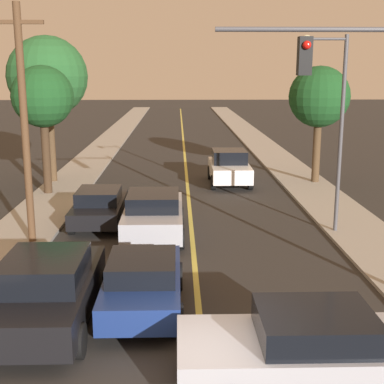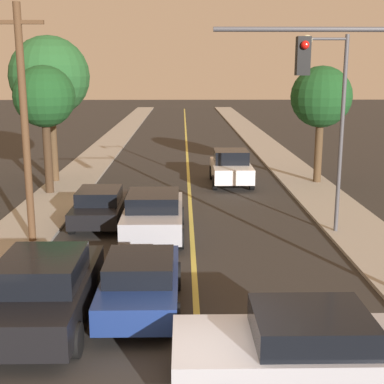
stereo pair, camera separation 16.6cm
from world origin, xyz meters
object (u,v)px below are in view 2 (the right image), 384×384
Objects in this scene: traffic_signal_mast at (364,113)px; tree_left_far at (50,77)px; car_near_lane_second at (154,214)px; tree_left_near at (44,98)px; car_near_lane_front at (141,282)px; streetlamp_right at (332,108)px; car_crossing_right at (302,348)px; car_far_oncoming at (231,167)px; car_outer_lane_second at (100,206)px; tree_right_near at (321,98)px; car_outer_lane_front at (45,289)px; utility_pole_left at (25,122)px.

traffic_signal_mast is 18.00m from tree_left_far.
car_near_lane_second is 9.10m from tree_left_near.
car_near_lane_front is 9.41m from streetlamp_right.
car_near_lane_front is 0.89× the size of car_crossing_right.
car_far_oncoming is 9.66m from tree_left_near.
tree_right_near is (10.00, 7.17, 3.65)m from car_outer_lane_second.
traffic_signal_mast is 5.15m from streetlamp_right.
tree_left_far reaches higher than car_outer_lane_front.
car_crossing_right is (3.16, -9.23, -0.04)m from car_near_lane_second.
car_far_oncoming is at bearing 68.30° from car_near_lane_second.
utility_pole_left is (-4.03, 5.25, 3.32)m from car_near_lane_front.
car_near_lane_second is at bearing 90.00° from car_near_lane_front.
streetlamp_right is at bearing -29.39° from tree_left_near.
car_outer_lane_front is 16.94m from tree_left_far.
car_far_oncoming is (3.48, 8.74, 0.06)m from car_near_lane_second.
tree_right_near is (4.74, 17.96, 3.59)m from car_crossing_right.
traffic_signal_mast is at bearing 98.19° from car_far_oncoming.
car_outer_lane_front is at bearing -107.39° from car_near_lane_second.
utility_pole_left is 10.23m from tree_left_far.
traffic_signal_mast is (5.45, 1.06, 3.90)m from car_near_lane_front.
tree_left_far reaches higher than car_near_lane_second.
car_far_oncoming is 0.91× the size of car_crossing_right.
tree_left_far is (-0.38, 2.76, 0.89)m from tree_left_near.
car_outer_lane_second is 9.65m from tree_left_far.
car_near_lane_front is 14.06m from tree_left_near.
car_near_lane_second is 1.09× the size of car_outer_lane_second.
car_crossing_right is 0.60× the size of utility_pole_left.
tree_left_near reaches higher than car_far_oncoming.
car_near_lane_second is at bearing 68.30° from car_far_oncoming.
tree_right_near reaches higher than car_outer_lane_second.
car_far_oncoming reaches higher than car_crossing_right.
car_outer_lane_second is (-2.10, 1.56, -0.10)m from car_near_lane_second.
streetlamp_right is 0.88× the size of utility_pole_left.
tree_left_near is 1.00× the size of tree_right_near.
tree_right_near reaches higher than car_outer_lane_front.
car_near_lane_front is at bearing -52.48° from utility_pole_left.
utility_pole_left is at bearing -80.87° from tree_left_near.
tree_left_near is (-5.20, 12.52, 3.73)m from car_near_lane_front.
utility_pole_left reaches higher than car_outer_lane_front.
traffic_signal_mast reaches higher than car_far_oncoming.
tree_right_near is (1.82, 8.58, -0.08)m from streetlamp_right.
tree_left_near is (-10.65, 11.46, -0.18)m from traffic_signal_mast.
car_crossing_right is (3.16, -3.21, 0.01)m from car_near_lane_front.
car_crossing_right is at bearing -71.11° from car_near_lane_second.
streetlamp_right is 8.77m from tree_right_near.
car_crossing_right is 6.22m from traffic_signal_mast.
tree_left_far is at bearing 177.73° from tree_right_near.
tree_left_far reaches higher than tree_left_near.
streetlamp_right is at bearing 82.93° from traffic_signal_mast.
car_outer_lane_second is at bearing -65.68° from tree_left_far.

